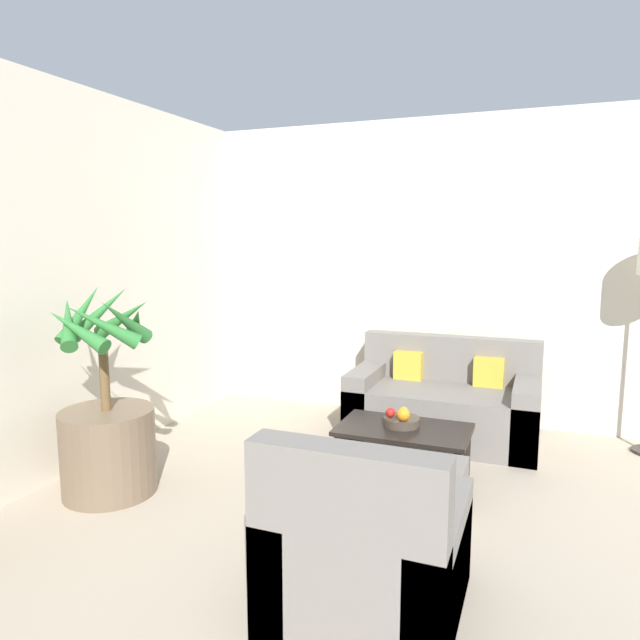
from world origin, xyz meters
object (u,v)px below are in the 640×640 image
(coffee_table, at_px, (404,434))
(ottoman, at_px, (408,498))
(armchair, at_px, (367,555))
(sofa_loveseat, at_px, (443,405))
(fruit_bowl, at_px, (402,421))
(apple_green, at_px, (404,411))
(orange_fruit, at_px, (403,414))
(apple_red, at_px, (391,412))
(potted_palm, at_px, (108,431))

(coffee_table, relative_size, ottoman, 1.46)
(armchair, bearing_deg, sofa_loveseat, 91.50)
(fruit_bowl, distance_m, ottoman, 0.76)
(apple_green, distance_m, orange_fruit, 0.11)
(apple_red, relative_size, apple_green, 1.02)
(ottoman, bearing_deg, armchair, -90.22)
(potted_palm, relative_size, apple_red, 20.34)
(coffee_table, height_order, apple_red, apple_red)
(fruit_bowl, xyz_separation_m, ottoman, (0.21, -0.70, -0.21))
(fruit_bowl, bearing_deg, apple_green, 87.22)
(sofa_loveseat, height_order, armchair, armchair)
(potted_palm, bearing_deg, fruit_bowl, 28.77)
(coffee_table, xyz_separation_m, orange_fruit, (0.00, -0.03, 0.15))
(potted_palm, xyz_separation_m, ottoman, (1.92, 0.24, -0.23))
(sofa_loveseat, distance_m, apple_red, 0.96)
(orange_fruit, bearing_deg, apple_green, 102.70)
(coffee_table, bearing_deg, ottoman, -74.60)
(fruit_bowl, height_order, orange_fruit, orange_fruit)
(armchair, xyz_separation_m, ottoman, (0.00, 0.79, -0.09))
(apple_red, xyz_separation_m, ottoman, (0.28, -0.68, -0.27))
(fruit_bowl, relative_size, armchair, 0.29)
(apple_red, relative_size, ottoman, 0.11)
(fruit_bowl, bearing_deg, coffee_table, -55.00)
(apple_green, height_order, armchair, armchair)
(potted_palm, distance_m, armchair, 2.00)
(orange_fruit, bearing_deg, potted_palm, -153.30)
(apple_red, bearing_deg, armchair, -79.31)
(potted_palm, distance_m, orange_fruit, 1.94)
(sofa_loveseat, distance_m, armchair, 2.39)
(apple_red, bearing_deg, fruit_bowl, 15.06)
(ottoman, bearing_deg, sofa_loveseat, 92.36)
(potted_palm, bearing_deg, apple_green, 29.81)
(coffee_table, xyz_separation_m, apple_green, (-0.02, 0.08, 0.14))
(sofa_loveseat, height_order, ottoman, sofa_loveseat)
(potted_palm, height_order, apple_green, potted_palm)
(apple_green, distance_m, ottoman, 0.81)
(apple_red, distance_m, armchair, 1.51)
(sofa_loveseat, xyz_separation_m, coffee_table, (-0.12, -0.93, 0.04))
(fruit_bowl, xyz_separation_m, apple_green, (0.00, 0.04, 0.06))
(orange_fruit, xyz_separation_m, ottoman, (0.18, -0.63, -0.28))
(sofa_loveseat, bearing_deg, fruit_bowl, -98.91)
(apple_green, xyz_separation_m, ottoman, (0.20, -0.74, -0.27))
(potted_palm, height_order, apple_red, potted_palm)
(potted_palm, xyz_separation_m, armchair, (1.91, -0.55, -0.14))
(armchair, distance_m, ottoman, 0.80)
(armchair, relative_size, ottoman, 1.43)
(potted_palm, height_order, orange_fruit, potted_palm)
(apple_red, bearing_deg, orange_fruit, -24.34)
(armchair, bearing_deg, fruit_bowl, 97.76)
(coffee_table, distance_m, ottoman, 0.70)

